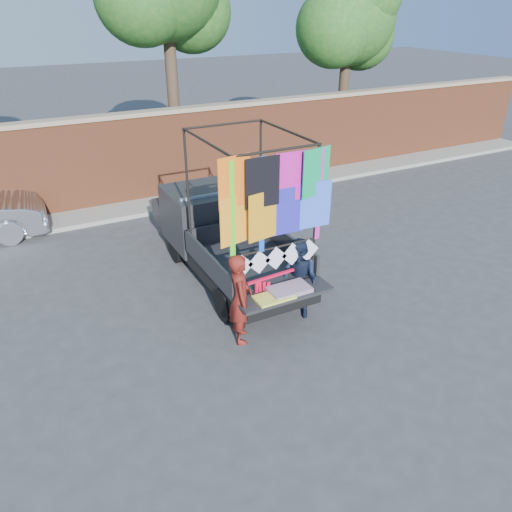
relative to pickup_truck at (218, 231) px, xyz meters
name	(u,v)px	position (x,y,z in m)	size (l,w,h in m)	color
ground	(274,308)	(0.23, -2.16, -0.83)	(90.00, 90.00, 0.00)	#38383A
brick_wall	(158,155)	(0.23, 4.84, 0.49)	(30.00, 0.45, 2.61)	brown
curb	(169,202)	(0.23, 4.14, -0.77)	(30.00, 1.20, 0.12)	gray
tree_right	(351,21)	(7.75, 5.96, 3.92)	(4.20, 3.30, 6.62)	#38281C
pickup_truck	(218,231)	(0.00, 0.00, 0.00)	(2.09, 5.24, 3.30)	black
woman	(240,299)	(-0.78, -2.75, 0.00)	(0.61, 0.40, 1.67)	maroon
man	(299,279)	(0.53, -2.55, -0.05)	(0.76, 0.59, 1.56)	#141C32
streamer_bundle	(266,288)	(-0.24, -2.66, 0.02)	(0.97, 0.12, 0.67)	red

